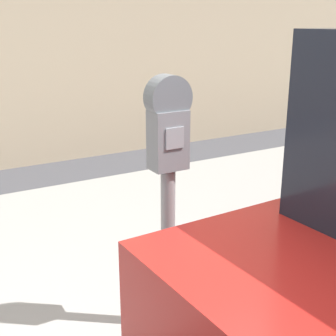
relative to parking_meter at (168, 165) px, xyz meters
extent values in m
cube|color=#9E9B96|center=(-0.23, 1.24, -1.02)|extent=(24.00, 2.80, 0.12)
cylinder|color=gray|center=(0.00, 0.00, -0.49)|extent=(0.08, 0.08, 0.94)
cube|color=slate|center=(0.00, 0.00, 0.13)|extent=(0.19, 0.13, 0.31)
cube|color=gray|center=(0.00, -0.07, 0.16)|extent=(0.10, 0.01, 0.11)
cylinder|color=slate|center=(0.00, 0.00, 0.35)|extent=(0.23, 0.10, 0.23)
camera|label=1|loc=(-1.15, -2.00, 0.72)|focal=50.00mm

